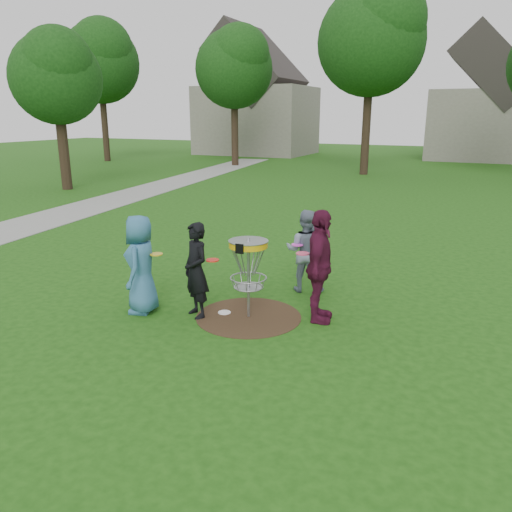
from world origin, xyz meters
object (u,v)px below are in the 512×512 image
at_px(player_black, 196,270).
at_px(player_blue, 141,264).
at_px(player_maroon, 320,267).
at_px(player_grey, 305,251).
at_px(disc_golf_basket, 248,259).

bearing_deg(player_black, player_blue, -135.12).
bearing_deg(player_maroon, player_black, 98.04).
distance_m(player_grey, disc_golf_basket, 1.72).
xyz_separation_m(player_blue, player_maroon, (2.90, 0.88, 0.09)).
height_order(player_maroon, disc_golf_basket, player_maroon).
relative_size(player_blue, player_maroon, 0.91).
bearing_deg(player_grey, player_maroon, 111.89).
distance_m(player_black, player_maroon, 2.05).
relative_size(player_black, player_maroon, 0.87).
relative_size(player_grey, player_maroon, 0.85).
height_order(player_black, player_grey, player_black).
bearing_deg(disc_golf_basket, player_black, -158.12).
height_order(player_black, disc_golf_basket, player_black).
bearing_deg(player_grey, disc_golf_basket, 69.44).
height_order(player_blue, disc_golf_basket, player_blue).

